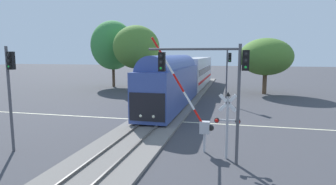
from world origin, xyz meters
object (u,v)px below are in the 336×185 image
(commuter_train, at_px, (187,75))
(oak_far_right, at_px, (266,57))
(crossing_gate_near, at_px, (198,116))
(traffic_signal_near_right, at_px, (213,74))
(crossing_signal_mast, at_px, (227,118))
(oak_behind_train, at_px, (136,47))
(traffic_signal_near_left, at_px, (10,82))
(pine_left_background, at_px, (113,45))
(traffic_signal_far_side, at_px, (228,68))

(commuter_train, height_order, oak_far_right, oak_far_right)
(crossing_gate_near, xyz_separation_m, oak_far_right, (6.06, 25.78, 3.05))
(traffic_signal_near_right, bearing_deg, crossing_gate_near, 120.29)
(crossing_signal_mast, distance_m, oak_behind_train, 29.26)
(traffic_signal_near_right, relative_size, traffic_signal_near_left, 1.01)
(crossing_signal_mast, height_order, pine_left_background, pine_left_background)
(oak_behind_train, distance_m, oak_far_right, 18.53)
(traffic_signal_near_right, distance_m, traffic_signal_far_side, 17.41)
(commuter_train, xyz_separation_m, oak_far_right, (10.36, 3.95, 2.39))
(crossing_signal_mast, relative_size, traffic_signal_near_left, 0.60)
(traffic_signal_near_right, xyz_separation_m, oak_behind_train, (-13.26, 26.02, 1.93))
(crossing_gate_near, relative_size, crossing_signal_mast, 1.80)
(commuter_train, bearing_deg, oak_far_right, 20.88)
(commuter_train, bearing_deg, traffic_signal_near_right, -77.46)
(commuter_train, distance_m, traffic_signal_near_right, 24.00)
(traffic_signal_far_side, xyz_separation_m, pine_left_background, (-19.33, 13.03, 2.97))
(traffic_signal_near_right, distance_m, oak_far_right, 27.80)
(oak_far_right, bearing_deg, traffic_signal_near_left, -120.17)
(crossing_signal_mast, height_order, traffic_signal_near_left, traffic_signal_near_left)
(crossing_signal_mast, bearing_deg, traffic_signal_near_left, -172.37)
(crossing_signal_mast, xyz_separation_m, traffic_signal_far_side, (-0.43, 16.68, 1.78))
(traffic_signal_near_right, bearing_deg, commuter_train, 102.54)
(oak_behind_train, distance_m, pine_left_background, 7.24)
(traffic_signal_near_right, height_order, traffic_signal_far_side, traffic_signal_near_right)
(crossing_signal_mast, xyz_separation_m, oak_behind_train, (-14.04, 25.30, 4.33))
(pine_left_background, bearing_deg, traffic_signal_near_left, -76.07)
(commuter_train, bearing_deg, traffic_signal_far_side, -47.13)
(crossing_gate_near, height_order, crossing_signal_mast, crossing_gate_near)
(pine_left_background, bearing_deg, crossing_signal_mast, -56.37)
(crossing_signal_mast, bearing_deg, traffic_signal_near_right, -137.26)
(crossing_signal_mast, distance_m, pine_left_background, 36.00)
(crossing_signal_mast, bearing_deg, commuter_train, 104.77)
(oak_behind_train, bearing_deg, pine_left_background, 142.40)
(traffic_signal_near_right, bearing_deg, oak_behind_train, 117.01)
(commuter_train, relative_size, crossing_gate_near, 5.87)
(crossing_gate_near, xyz_separation_m, oak_behind_train, (-12.37, 24.49, 4.44))
(oak_far_right, bearing_deg, crossing_signal_mast, -99.39)
(traffic_signal_near_left, xyz_separation_m, oak_far_right, (16.39, 28.20, 1.13))
(oak_behind_train, xyz_separation_m, pine_left_background, (-5.73, 4.41, 0.42))
(traffic_signal_near_right, height_order, oak_behind_train, oak_behind_train)
(crossing_gate_near, relative_size, oak_far_right, 0.85)
(crossing_signal_mast, xyz_separation_m, pine_left_background, (-19.76, 29.71, 4.75))
(traffic_signal_near_right, height_order, oak_far_right, oak_far_right)
(crossing_signal_mast, relative_size, oak_behind_train, 0.37)
(traffic_signal_near_left, distance_m, oak_far_right, 32.64)
(crossing_signal_mast, bearing_deg, oak_behind_train, 119.02)
(commuter_train, xyz_separation_m, crossing_gate_near, (4.30, -21.83, -0.67))
(traffic_signal_near_right, relative_size, oak_far_right, 0.79)
(oak_far_right, bearing_deg, traffic_signal_far_side, -115.98)
(commuter_train, bearing_deg, oak_behind_train, 161.75)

